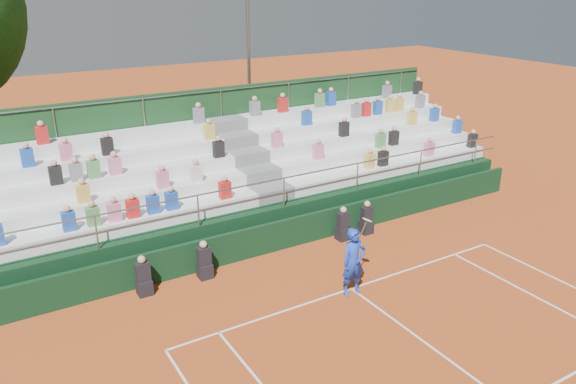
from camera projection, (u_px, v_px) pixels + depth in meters
ground at (351, 289)px, 15.92m from camera, size 90.00×90.00×0.00m
courtside_wall at (293, 232)px, 18.30m from camera, size 20.00×0.15×1.00m
line_officials at (273, 245)px, 17.47m from camera, size 8.21×0.40×1.19m
grandstand at (247, 186)px, 20.69m from camera, size 20.00×5.20×4.40m
tennis_player at (354, 262)px, 15.35m from camera, size 0.90×0.52×2.22m
floodlight_mast at (249, 65)px, 25.52m from camera, size 0.60×0.25×7.82m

